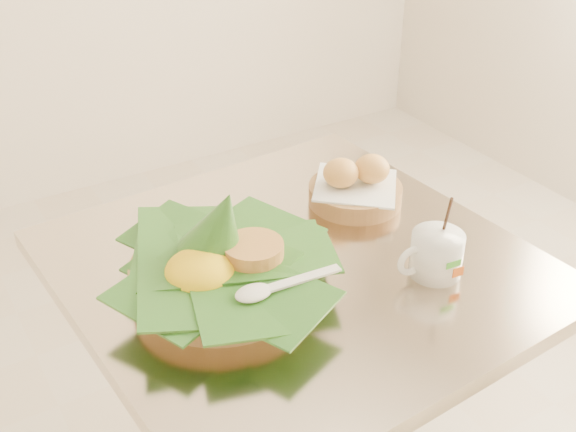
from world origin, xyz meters
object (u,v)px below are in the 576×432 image
rice_basket (221,263)px  bread_basket (355,187)px  cafe_table (296,363)px  coffee_mug (435,253)px

rice_basket → bread_basket: rice_basket is taller
cafe_table → coffee_mug: bearing=-40.0°
coffee_mug → cafe_table: bearing=140.0°
cafe_table → coffee_mug: (0.17, -0.14, 0.26)m
rice_basket → coffee_mug: size_ratio=2.43×
cafe_table → rice_basket: rice_basket is taller
rice_basket → coffee_mug: 0.33m
bread_basket → coffee_mug: 0.25m
cafe_table → rice_basket: 0.30m
bread_basket → rice_basket: bearing=-161.7°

